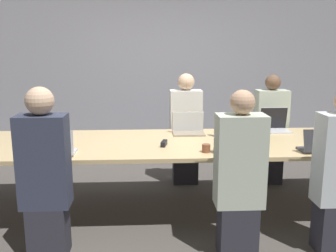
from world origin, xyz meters
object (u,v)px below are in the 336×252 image
(person_near_midright, at_px, (239,178))
(person_far_right, at_px, (270,132))
(laptop_far_right, at_px, (274,124))
(person_near_left, at_px, (45,176))
(person_far_center, at_px, (186,131))
(laptop_far_left, at_px, (43,127))
(cup_near_left, at_px, (25,151))
(laptop_near_left, at_px, (55,148))
(laptop_near_midright, at_px, (233,146))
(laptop_near_right, at_px, (320,145))
(bottle_far_center, at_px, (217,126))
(cup_near_midright, at_px, (206,148))
(stapler, at_px, (164,143))
(bottle_far_right, at_px, (257,125))
(laptop_far_center, at_px, (188,127))

(person_near_midright, distance_m, person_far_right, 1.91)
(laptop_far_right, relative_size, person_near_left, 0.23)
(person_far_center, xyz_separation_m, laptop_far_left, (-1.70, -0.39, 0.15))
(person_near_left, xyz_separation_m, cup_near_left, (-0.29, 0.42, 0.10))
(laptop_near_left, bearing_deg, laptop_near_midright, 179.68)
(laptop_near_right, xyz_separation_m, person_far_right, (-0.05, 1.28, -0.15))
(bottle_far_center, relative_size, cup_near_left, 2.91)
(laptop_far_right, bearing_deg, person_near_midright, -118.57)
(person_near_left, bearing_deg, laptop_far_left, -74.42)
(person_near_midright, xyz_separation_m, laptop_near_left, (-1.61, 0.47, 0.15))
(person_far_right, bearing_deg, bottle_far_center, -143.43)
(cup_near_midright, distance_m, cup_near_left, 1.69)
(person_near_midright, xyz_separation_m, stapler, (-0.59, 0.76, 0.11))
(bottle_far_right, distance_m, laptop_near_left, 2.26)
(laptop_near_right, xyz_separation_m, stapler, (-1.47, 0.32, -0.04))
(laptop_far_right, distance_m, person_far_right, 0.39)
(stapler, bearing_deg, laptop_far_center, 73.56)
(person_far_center, distance_m, bottle_far_right, 0.94)
(person_far_right, xyz_separation_m, person_near_left, (-2.43, -1.65, 0.02))
(laptop_far_right, height_order, stapler, laptop_far_right)
(laptop_far_center, distance_m, bottle_far_right, 0.79)
(laptop_far_right, height_order, cup_near_left, laptop_far_right)
(laptop_far_center, xyz_separation_m, laptop_far_left, (-1.68, 0.09, -0.00))
(laptop_near_right, bearing_deg, laptop_near_left, -0.58)
(laptop_near_right, relative_size, laptop_far_right, 1.08)
(person_far_right, xyz_separation_m, laptop_near_left, (-2.43, -1.26, 0.16))
(person_far_right, xyz_separation_m, bottle_far_right, (-0.32, -0.45, 0.19))
(person_far_center, xyz_separation_m, bottle_far_center, (0.28, -0.65, 0.19))
(person_far_center, height_order, person_near_left, person_near_left)
(person_far_right, relative_size, bottle_far_right, 6.15)
(cup_near_midright, xyz_separation_m, cup_near_left, (-1.69, -0.01, -0.00))
(laptop_far_center, xyz_separation_m, laptop_near_left, (-1.32, -0.83, -0.00))
(laptop_far_left, distance_m, stapler, 1.52)
(person_near_midright, distance_m, bottle_far_center, 1.14)
(laptop_near_midright, xyz_separation_m, person_far_center, (-0.32, 1.32, -0.14))
(person_near_midright, distance_m, person_near_left, 1.61)
(bottle_far_center, relative_size, laptop_far_left, 0.77)
(person_far_right, xyz_separation_m, cup_near_left, (-2.71, -1.23, 0.12))
(bottle_far_center, height_order, stapler, bottle_far_center)
(laptop_near_midright, relative_size, person_near_midright, 0.23)
(person_far_center, xyz_separation_m, stapler, (-0.32, -1.01, 0.10))
(laptop_far_left, height_order, cup_near_left, laptop_far_left)
(person_far_right, xyz_separation_m, stapler, (-1.41, -0.96, 0.11))
(laptop_far_left, xyz_separation_m, cup_near_left, (0.08, -0.90, -0.03))
(person_far_center, distance_m, person_far_right, 1.09)
(cup_near_midright, bearing_deg, laptop_far_center, 96.16)
(bottle_far_right, bearing_deg, stapler, -154.92)
(cup_near_left, bearing_deg, person_far_center, 38.41)
(laptop_far_left, distance_m, person_near_left, 1.38)
(laptop_near_right, height_order, laptop_far_center, laptop_far_center)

